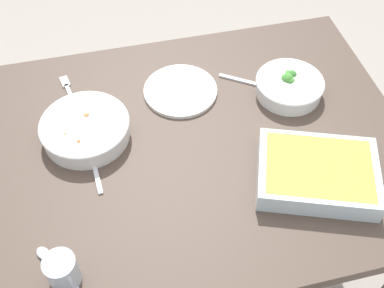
{
  "coord_description": "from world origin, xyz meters",
  "views": [
    {
      "loc": [
        -0.19,
        -0.79,
        1.76
      ],
      "look_at": [
        0.0,
        0.0,
        0.74
      ],
      "focal_mm": 44.47,
      "sensor_mm": 36.0,
      "label": 1
    }
  ],
  "objects_px": {
    "stew_bowl": "(85,128)",
    "broccoli_bowl": "(289,86)",
    "spoon_by_broccoli": "(255,83)",
    "baking_dish": "(317,173)",
    "spoon_spare": "(54,265)",
    "drink_cup": "(63,271)",
    "side_plate": "(180,91)",
    "fork_on_table": "(69,93)",
    "spoon_by_stew": "(93,159)"
  },
  "relations": [
    {
      "from": "stew_bowl",
      "to": "broccoli_bowl",
      "type": "relative_size",
      "value": 1.21
    },
    {
      "from": "spoon_by_broccoli",
      "to": "baking_dish",
      "type": "bearing_deg",
      "value": -83.54
    },
    {
      "from": "spoon_spare",
      "to": "drink_cup",
      "type": "bearing_deg",
      "value": -56.82
    },
    {
      "from": "baking_dish",
      "to": "side_plate",
      "type": "bearing_deg",
      "value": 124.38
    },
    {
      "from": "baking_dish",
      "to": "drink_cup",
      "type": "relative_size",
      "value": 4.2
    },
    {
      "from": "drink_cup",
      "to": "stew_bowl",
      "type": "bearing_deg",
      "value": 78.13
    },
    {
      "from": "spoon_spare",
      "to": "fork_on_table",
      "type": "height_order",
      "value": "spoon_spare"
    },
    {
      "from": "baking_dish",
      "to": "fork_on_table",
      "type": "distance_m",
      "value": 0.75
    },
    {
      "from": "drink_cup",
      "to": "spoon_by_stew",
      "type": "xyz_separation_m",
      "value": [
        0.09,
        0.32,
        -0.03
      ]
    },
    {
      "from": "stew_bowl",
      "to": "spoon_by_stew",
      "type": "xyz_separation_m",
      "value": [
        0.01,
        -0.09,
        -0.03
      ]
    },
    {
      "from": "spoon_by_broccoli",
      "to": "spoon_spare",
      "type": "distance_m",
      "value": 0.77
    },
    {
      "from": "fork_on_table",
      "to": "drink_cup",
      "type": "bearing_deg",
      "value": -94.85
    },
    {
      "from": "fork_on_table",
      "to": "spoon_spare",
      "type": "bearing_deg",
      "value": -97.6
    },
    {
      "from": "broccoli_bowl",
      "to": "fork_on_table",
      "type": "distance_m",
      "value": 0.66
    },
    {
      "from": "baking_dish",
      "to": "side_plate",
      "type": "height_order",
      "value": "baking_dish"
    },
    {
      "from": "broccoli_bowl",
      "to": "spoon_by_stew",
      "type": "height_order",
      "value": "broccoli_bowl"
    },
    {
      "from": "spoon_spare",
      "to": "fork_on_table",
      "type": "distance_m",
      "value": 0.55
    },
    {
      "from": "baking_dish",
      "to": "fork_on_table",
      "type": "xyz_separation_m",
      "value": [
        -0.59,
        0.46,
        -0.03
      ]
    },
    {
      "from": "broccoli_bowl",
      "to": "fork_on_table",
      "type": "height_order",
      "value": "broccoli_bowl"
    },
    {
      "from": "spoon_by_broccoli",
      "to": "side_plate",
      "type": "bearing_deg",
      "value": 174.77
    },
    {
      "from": "broccoli_bowl",
      "to": "drink_cup",
      "type": "relative_size",
      "value": 2.38
    },
    {
      "from": "broccoli_bowl",
      "to": "baking_dish",
      "type": "bearing_deg",
      "value": -97.91
    },
    {
      "from": "spoon_by_stew",
      "to": "fork_on_table",
      "type": "distance_m",
      "value": 0.27
    },
    {
      "from": "stew_bowl",
      "to": "side_plate",
      "type": "bearing_deg",
      "value": 20.44
    },
    {
      "from": "spoon_spare",
      "to": "fork_on_table",
      "type": "xyz_separation_m",
      "value": [
        0.07,
        0.55,
        -0.0
      ]
    },
    {
      "from": "spoon_by_broccoli",
      "to": "fork_on_table",
      "type": "distance_m",
      "value": 0.56
    },
    {
      "from": "baking_dish",
      "to": "spoon_by_stew",
      "type": "distance_m",
      "value": 0.59
    },
    {
      "from": "stew_bowl",
      "to": "spoon_by_stew",
      "type": "distance_m",
      "value": 0.09
    },
    {
      "from": "baking_dish",
      "to": "spoon_spare",
      "type": "height_order",
      "value": "baking_dish"
    },
    {
      "from": "broccoli_bowl",
      "to": "drink_cup",
      "type": "distance_m",
      "value": 0.81
    },
    {
      "from": "spoon_by_stew",
      "to": "broccoli_bowl",
      "type": "bearing_deg",
      "value": 11.26
    },
    {
      "from": "stew_bowl",
      "to": "spoon_by_broccoli",
      "type": "xyz_separation_m",
      "value": [
        0.52,
        0.09,
        -0.03
      ]
    },
    {
      "from": "stew_bowl",
      "to": "baking_dish",
      "type": "xyz_separation_m",
      "value": [
        0.56,
        -0.29,
        0.0
      ]
    },
    {
      "from": "side_plate",
      "to": "spoon_by_stew",
      "type": "bearing_deg",
      "value": -145.24
    },
    {
      "from": "drink_cup",
      "to": "side_plate",
      "type": "xyz_separation_m",
      "value": [
        0.37,
        0.51,
        -0.03
      ]
    },
    {
      "from": "broccoli_bowl",
      "to": "fork_on_table",
      "type": "xyz_separation_m",
      "value": [
        -0.64,
        0.15,
        -0.03
      ]
    },
    {
      "from": "broccoli_bowl",
      "to": "baking_dish",
      "type": "height_order",
      "value": "broccoli_bowl"
    },
    {
      "from": "stew_bowl",
      "to": "broccoli_bowl",
      "type": "xyz_separation_m",
      "value": [
        0.6,
        0.03,
        -0.0
      ]
    },
    {
      "from": "drink_cup",
      "to": "side_plate",
      "type": "bearing_deg",
      "value": 53.91
    },
    {
      "from": "drink_cup",
      "to": "spoon_by_broccoli",
      "type": "height_order",
      "value": "drink_cup"
    },
    {
      "from": "side_plate",
      "to": "fork_on_table",
      "type": "height_order",
      "value": "side_plate"
    },
    {
      "from": "stew_bowl",
      "to": "drink_cup",
      "type": "relative_size",
      "value": 2.89
    },
    {
      "from": "stew_bowl",
      "to": "spoon_by_stew",
      "type": "relative_size",
      "value": 1.4
    },
    {
      "from": "broccoli_bowl",
      "to": "spoon_by_stew",
      "type": "bearing_deg",
      "value": -168.74
    },
    {
      "from": "baking_dish",
      "to": "spoon_by_broccoli",
      "type": "distance_m",
      "value": 0.38
    },
    {
      "from": "spoon_by_broccoli",
      "to": "drink_cup",
      "type": "bearing_deg",
      "value": -140.64
    },
    {
      "from": "drink_cup",
      "to": "fork_on_table",
      "type": "bearing_deg",
      "value": 85.15
    },
    {
      "from": "baking_dish",
      "to": "spoon_by_stew",
      "type": "bearing_deg",
      "value": 160.35
    },
    {
      "from": "spoon_by_broccoli",
      "to": "fork_on_table",
      "type": "bearing_deg",
      "value": 170.52
    },
    {
      "from": "baking_dish",
      "to": "spoon_by_broccoli",
      "type": "height_order",
      "value": "baking_dish"
    }
  ]
}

